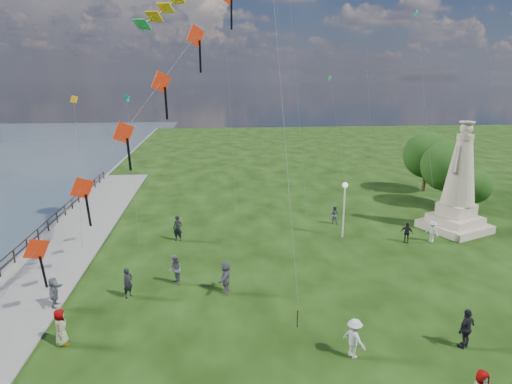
{
  "coord_description": "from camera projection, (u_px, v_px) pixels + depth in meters",
  "views": [
    {
      "loc": [
        -3.36,
        -15.03,
        11.66
      ],
      "look_at": [
        -1.0,
        8.0,
        5.5
      ],
      "focal_mm": 30.0,
      "sensor_mm": 36.0,
      "label": 1
    }
  ],
  "objects": [
    {
      "name": "waterfront",
      "position": [
        12.0,
        286.0,
        24.94
      ],
      "size": [
        200.0,
        200.0,
        1.51
      ],
      "color": "#354350",
      "rests_on": "ground"
    },
    {
      "name": "statue",
      "position": [
        459.0,
        191.0,
        33.17
      ],
      "size": [
        5.5,
        5.5,
        8.57
      ],
      "rotation": [
        0.0,
        0.0,
        0.39
      ],
      "color": "tan",
      "rests_on": "ground"
    },
    {
      "name": "lamppost",
      "position": [
        344.0,
        198.0,
        31.7
      ],
      "size": [
        0.39,
        0.39,
        4.26
      ],
      "color": "silver",
      "rests_on": "ground"
    },
    {
      "name": "tree_row",
      "position": [
        440.0,
        163.0,
        41.65
      ],
      "size": [
        5.51,
        11.63,
        6.35
      ],
      "color": "#382314",
      "rests_on": "ground"
    },
    {
      "name": "person_0",
      "position": [
        128.0,
        283.0,
        23.35
      ],
      "size": [
        0.71,
        0.74,
        1.71
      ],
      "primitive_type": "imported",
      "rotation": [
        0.0,
        0.0,
        0.91
      ],
      "color": "black",
      "rests_on": "ground"
    },
    {
      "name": "person_1",
      "position": [
        175.0,
        270.0,
        24.77
      ],
      "size": [
        0.86,
        1.03,
        1.82
      ],
      "primitive_type": "imported",
      "rotation": [
        0.0,
        0.0,
        -1.15
      ],
      "color": "#595960",
      "rests_on": "ground"
    },
    {
      "name": "person_2",
      "position": [
        354.0,
        338.0,
        18.3
      ],
      "size": [
        1.12,
        1.29,
        1.78
      ],
      "primitive_type": "imported",
      "rotation": [
        0.0,
        0.0,
        2.14
      ],
      "color": "silver",
      "rests_on": "ground"
    },
    {
      "name": "person_3",
      "position": [
        466.0,
        328.0,
        18.92
      ],
      "size": [
        1.24,
        1.03,
        1.89
      ],
      "primitive_type": "imported",
      "rotation": [
        0.0,
        0.0,
        3.64
      ],
      "color": "black",
      "rests_on": "ground"
    },
    {
      "name": "person_5",
      "position": [
        54.0,
        294.0,
        22.26
      ],
      "size": [
        0.67,
        1.51,
        1.61
      ],
      "primitive_type": "imported",
      "rotation": [
        0.0,
        0.0,
        1.59
      ],
      "color": "#595960",
      "rests_on": "ground"
    },
    {
      "name": "person_6",
      "position": [
        178.0,
        228.0,
        31.5
      ],
      "size": [
        0.8,
        0.64,
        1.92
      ],
      "primitive_type": "imported",
      "rotation": [
        0.0,
        0.0,
        -0.28
      ],
      "color": "black",
      "rests_on": "ground"
    },
    {
      "name": "person_7",
      "position": [
        334.0,
        215.0,
        35.27
      ],
      "size": [
        0.9,
        0.77,
        1.57
      ],
      "primitive_type": "imported",
      "rotation": [
        0.0,
        0.0,
        2.67
      ],
      "color": "#595960",
      "rests_on": "ground"
    },
    {
      "name": "person_8",
      "position": [
        432.0,
        231.0,
        31.36
      ],
      "size": [
        0.98,
        1.15,
        1.59
      ],
      "primitive_type": "imported",
      "rotation": [
        0.0,
        0.0,
        -1.03
      ],
      "color": "silver",
      "rests_on": "ground"
    },
    {
      "name": "person_9",
      "position": [
        407.0,
        233.0,
        31.22
      ],
      "size": [
        0.98,
        0.89,
        1.51
      ],
      "primitive_type": "imported",
      "rotation": [
        0.0,
        0.0,
        -0.63
      ],
      "color": "black",
      "rests_on": "ground"
    },
    {
      "name": "person_10",
      "position": [
        61.0,
        327.0,
        19.15
      ],
      "size": [
        0.73,
        0.96,
        1.75
      ],
      "primitive_type": "imported",
      "rotation": [
        0.0,
        0.0,
        1.83
      ],
      "color": "#595960",
      "rests_on": "ground"
    },
    {
      "name": "person_11",
      "position": [
        226.0,
        277.0,
        23.85
      ],
      "size": [
        1.13,
        1.87,
        1.88
      ],
      "primitive_type": "imported",
      "rotation": [
        0.0,
        0.0,
        4.48
      ],
      "color": "#595960",
      "rests_on": "ground"
    },
    {
      "name": "red_kite_train",
      "position": [
        139.0,
        115.0,
        18.97
      ],
      "size": [
        11.54,
        9.35,
        16.26
      ],
      "color": "black",
      "rests_on": "ground"
    },
    {
      "name": "small_kites",
      "position": [
        276.0,
        44.0,
        36.97
      ],
      "size": [
        28.93,
        17.25,
        28.44
      ],
      "color": "teal",
      "rests_on": "ground"
    }
  ]
}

